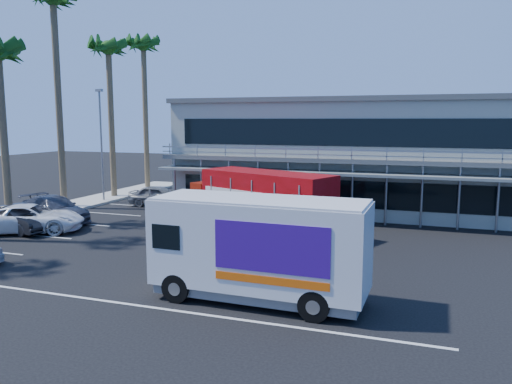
% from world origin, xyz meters
% --- Properties ---
extents(ground, '(120.00, 120.00, 0.00)m').
position_xyz_m(ground, '(0.00, 0.00, 0.00)').
color(ground, black).
rests_on(ground, ground).
extents(building, '(22.40, 12.00, 7.30)m').
position_xyz_m(building, '(3.00, 14.94, 3.66)').
color(building, '#A5A99A').
rests_on(building, ground).
extents(curb_strip, '(3.00, 32.00, 0.16)m').
position_xyz_m(curb_strip, '(-15.00, 6.00, 0.08)').
color(curb_strip, '#A5A399').
rests_on(curb_strip, ground).
extents(palm_d, '(2.80, 2.80, 14.75)m').
position_xyz_m(palm_d, '(-15.20, 8.00, 12.80)').
color(palm_d, brown).
rests_on(palm_d, ground).
extents(palm_e, '(2.80, 2.80, 12.25)m').
position_xyz_m(palm_e, '(-14.70, 13.00, 10.57)').
color(palm_e, brown).
rests_on(palm_e, ground).
extents(palm_f, '(2.80, 2.80, 13.25)m').
position_xyz_m(palm_f, '(-15.10, 18.50, 11.47)').
color(palm_f, brown).
rests_on(palm_f, ground).
extents(light_pole_far, '(0.50, 0.25, 8.09)m').
position_xyz_m(light_pole_far, '(-14.20, 11.00, 4.50)').
color(light_pole_far, gray).
rests_on(light_pole_far, ground).
extents(red_truck, '(9.76, 5.77, 3.25)m').
position_xyz_m(red_truck, '(-0.46, 5.45, 1.78)').
color(red_truck, maroon).
rests_on(red_truck, ground).
extents(white_van, '(7.05, 2.55, 3.42)m').
position_xyz_m(white_van, '(2.95, -4.31, 1.81)').
color(white_van, silver).
rests_on(white_van, ground).
extents(parked_car_b, '(4.56, 2.35, 1.43)m').
position_xyz_m(parked_car_b, '(-12.50, 1.20, 0.72)').
color(parked_car_b, black).
rests_on(parked_car_b, ground).
extents(parked_car_c, '(5.89, 4.46, 1.49)m').
position_xyz_m(parked_car_c, '(-11.77, 1.39, 0.74)').
color(parked_car_c, white).
rests_on(parked_car_c, ground).
extents(parked_car_d, '(5.59, 3.75, 1.50)m').
position_xyz_m(parked_car_d, '(-12.50, 4.00, 0.75)').
color(parked_car_d, '#343745').
rests_on(parked_car_d, ground).
extents(parked_car_e, '(4.33, 2.07, 1.43)m').
position_xyz_m(parked_car_e, '(-9.50, 10.80, 0.71)').
color(parked_car_e, slate).
rests_on(parked_car_e, ground).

